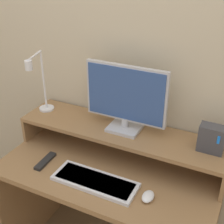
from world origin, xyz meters
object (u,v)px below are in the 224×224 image
object	(u,v)px
router_dock	(212,139)
remote_control	(45,161)
monitor	(126,98)
desk_lamp	(40,85)
mouse	(148,196)
keyboard	(95,181)

from	to	relation	value
router_dock	remote_control	size ratio (longest dim) A/B	0.85
monitor	desk_lamp	bearing A→B (deg)	-173.91
mouse	remote_control	world-z (taller)	mouse
desk_lamp	keyboard	distance (m)	0.63
keyboard	remote_control	bearing A→B (deg)	175.14
router_dock	mouse	xyz separation A→B (m)	(-0.20, -0.28, -0.21)
router_dock	remote_control	distance (m)	0.87
mouse	router_dock	bearing A→B (deg)	53.85
remote_control	mouse	bearing A→B (deg)	-1.71
router_dock	mouse	world-z (taller)	router_dock
router_dock	mouse	distance (m)	0.41
monitor	mouse	size ratio (longest dim) A/B	5.32
router_dock	mouse	size ratio (longest dim) A/B	1.63
keyboard	monitor	bearing A→B (deg)	84.52
router_dock	keyboard	xyz separation A→B (m)	(-0.48, -0.29, -0.22)
desk_lamp	router_dock	size ratio (longest dim) A/B	2.72
router_dock	remote_control	xyz separation A→B (m)	(-0.80, -0.26, -0.22)
monitor	desk_lamp	xyz separation A→B (m)	(-0.50, -0.05, -0.00)
monitor	remote_control	bearing A→B (deg)	-142.92
monitor	keyboard	bearing A→B (deg)	-95.48
desk_lamp	remote_control	bearing A→B (deg)	-53.84
monitor	mouse	bearing A→B (deg)	-48.94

